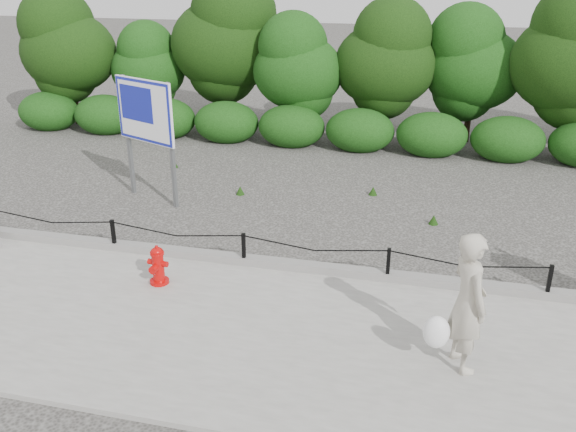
% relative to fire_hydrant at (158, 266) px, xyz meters
% --- Properties ---
extents(ground, '(90.00, 90.00, 0.00)m').
position_rel_fire_hydrant_xyz_m(ground, '(1.17, 0.97, -0.40)').
color(ground, '#2D2B28').
rests_on(ground, ground).
extents(sidewalk, '(14.00, 4.00, 0.08)m').
position_rel_fire_hydrant_xyz_m(sidewalk, '(1.17, -1.03, -0.36)').
color(sidewalk, gray).
rests_on(sidewalk, ground).
extents(curb, '(14.00, 0.22, 0.14)m').
position_rel_fire_hydrant_xyz_m(curb, '(1.17, 1.02, -0.25)').
color(curb, slate).
rests_on(curb, sidewalk).
extents(chain_barrier, '(10.06, 0.06, 0.60)m').
position_rel_fire_hydrant_xyz_m(chain_barrier, '(1.17, 0.97, 0.05)').
color(chain_barrier, black).
rests_on(chain_barrier, sidewalk).
extents(treeline, '(20.50, 3.76, 4.69)m').
position_rel_fire_hydrant_xyz_m(treeline, '(2.03, 9.93, 2.13)').
color(treeline, black).
rests_on(treeline, ground).
extents(fire_hydrant, '(0.36, 0.37, 0.68)m').
position_rel_fire_hydrant_xyz_m(fire_hydrant, '(0.00, 0.00, 0.00)').
color(fire_hydrant, '#BB0707').
rests_on(fire_hydrant, sidewalk).
extents(pedestrian, '(0.88, 0.82, 1.91)m').
position_rel_fire_hydrant_xyz_m(pedestrian, '(4.79, -1.11, 0.60)').
color(pedestrian, '#B1A998').
rests_on(pedestrian, sidewalk).
extents(advertising_sign, '(1.58, 0.77, 2.73)m').
position_rel_fire_hydrant_xyz_m(advertising_sign, '(-1.85, 3.65, 1.52)').
color(advertising_sign, slate).
rests_on(advertising_sign, ground).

